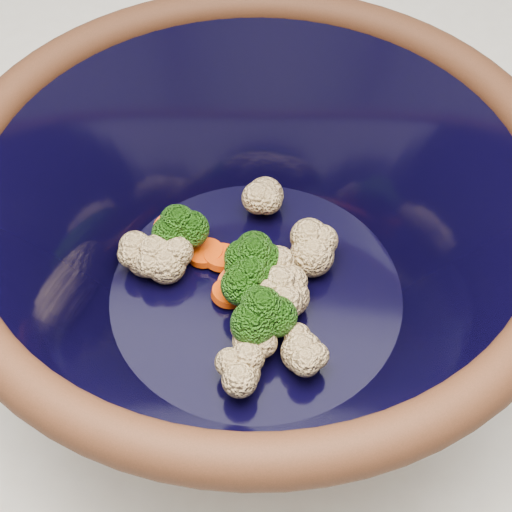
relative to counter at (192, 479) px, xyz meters
The scene contains 3 objects.
counter is the anchor object (origin of this frame).
mixing_bowl 0.56m from the counter, 18.22° to the right, with size 0.48×0.48×0.18m.
vegetable_pile 0.52m from the counter, 21.16° to the right, with size 0.16×0.19×0.05m.
Camera 1 is at (0.13, -0.34, 1.38)m, focal length 50.00 mm.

